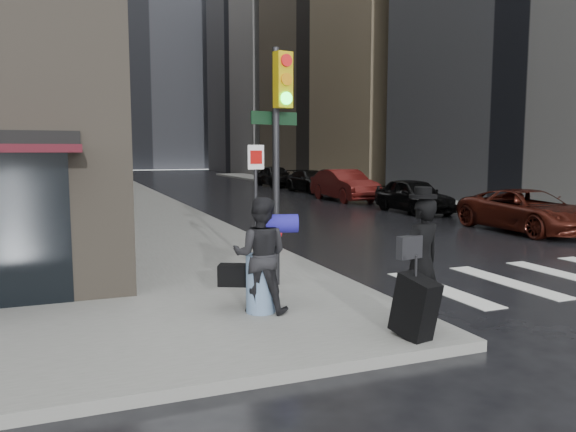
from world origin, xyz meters
name	(u,v)px	position (x,y,z in m)	size (l,w,h in m)	color
ground	(289,325)	(0.00, 0.00, 0.00)	(140.00, 140.00, 0.00)	black
sidewalk_left	(123,194)	(0.00, 27.00, 0.07)	(4.00, 50.00, 0.15)	slate
sidewalk_right	(328,188)	(13.50, 27.00, 0.07)	(3.00, 50.00, 0.15)	slate
bldg_right_far	(312,71)	(26.00, 58.00, 12.50)	(22.00, 20.00, 25.00)	slate
bldg_distant	(129,58)	(6.00, 78.00, 16.00)	(40.00, 12.00, 32.00)	slate
man_overcoat	(420,268)	(1.51, -1.17, 0.99)	(1.03, 1.18, 2.00)	black
man_jeans	(260,255)	(-0.34, 0.34, 1.04)	(1.21, 1.08, 1.77)	black
traffic_light	(277,134)	(0.48, 1.80, 2.91)	(1.05, 0.58, 4.28)	black
fire_hydrant	(274,237)	(1.80, 5.55, 0.45)	(0.39, 0.30, 0.68)	#B80B14
parked_car_0	(528,211)	(10.81, 6.29, 0.68)	(2.27, 4.92, 1.37)	#3A120B
parked_car_1	(413,195)	(10.61, 12.48, 0.73)	(1.73, 4.30, 1.46)	black
parked_car_2	(344,185)	(10.49, 18.67, 0.82)	(1.74, 4.98, 1.64)	#430F0D
parked_car_3	(311,181)	(11.34, 24.86, 0.70)	(1.96, 4.81, 1.40)	black
parked_car_4	(275,176)	(11.17, 31.04, 0.78)	(1.84, 4.58, 1.56)	black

